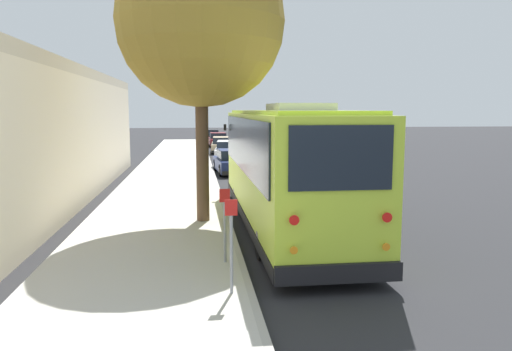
% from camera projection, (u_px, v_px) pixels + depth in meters
% --- Properties ---
extents(ground_plane, '(160.00, 160.00, 0.00)m').
position_uv_depth(ground_plane, '(285.00, 218.00, 15.69)').
color(ground_plane, '#28282B').
extents(sidewalk_slab, '(80.00, 4.14, 0.15)m').
position_uv_depth(sidewalk_slab, '(157.00, 219.00, 15.19)').
color(sidewalk_slab, beige).
rests_on(sidewalk_slab, ground).
extents(curb_strip, '(80.00, 0.14, 0.15)m').
position_uv_depth(curb_strip, '(227.00, 217.00, 15.45)').
color(curb_strip, '#AAA69D').
rests_on(curb_strip, ground).
extents(shuttle_bus, '(11.08, 2.66, 3.52)m').
position_uv_depth(shuttle_bus, '(284.00, 162.00, 14.19)').
color(shuttle_bus, '#BCDB38').
rests_on(shuttle_bus, ground).
extents(parked_sedan_navy, '(4.27, 1.92, 1.28)m').
position_uv_depth(parked_sedan_navy, '(232.00, 162.00, 26.67)').
color(parked_sedan_navy, '#19234C').
rests_on(parked_sedan_navy, ground).
extents(parked_sedan_white, '(4.65, 2.08, 1.32)m').
position_uv_depth(parked_sedan_white, '(228.00, 151.00, 33.51)').
color(parked_sedan_white, silver).
rests_on(parked_sedan_white, ground).
extents(parked_sedan_tan, '(4.60, 1.87, 1.26)m').
position_uv_depth(parked_sedan_tan, '(222.00, 145.00, 39.36)').
color(parked_sedan_tan, tan).
rests_on(parked_sedan_tan, ground).
extents(parked_sedan_maroon, '(4.27, 1.77, 1.27)m').
position_uv_depth(parked_sedan_maroon, '(218.00, 140.00, 46.32)').
color(parked_sedan_maroon, maroon).
rests_on(parked_sedan_maroon, ground).
extents(parked_sedan_black, '(4.56, 1.92, 1.28)m').
position_uv_depth(parked_sedan_black, '(212.00, 136.00, 52.79)').
color(parked_sedan_black, black).
rests_on(parked_sedan_black, ground).
extents(street_tree, '(4.73, 4.73, 8.73)m').
position_uv_depth(street_tree, '(200.00, 11.00, 14.00)').
color(street_tree, brown).
rests_on(street_tree, sidewalk_slab).
extents(sign_post_near, '(0.06, 0.22, 1.68)m').
position_uv_depth(sign_post_near, '(231.00, 245.00, 8.72)').
color(sign_post_near, gray).
rests_on(sign_post_near, sidewalk_slab).
extents(sign_post_far, '(0.06, 0.22, 1.58)m').
position_uv_depth(sign_post_far, '(225.00, 225.00, 10.52)').
color(sign_post_far, gray).
rests_on(sign_post_far, sidewalk_slab).
extents(fire_hydrant, '(0.22, 0.22, 0.81)m').
position_uv_depth(fire_hydrant, '(203.00, 173.00, 22.47)').
color(fire_hydrant, red).
rests_on(fire_hydrant, sidewalk_slab).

